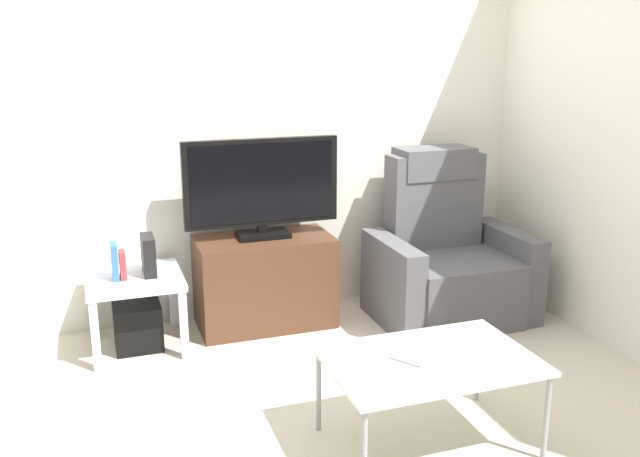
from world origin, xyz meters
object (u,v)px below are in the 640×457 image
book_leftmost (115,261)px  coffee_table (430,364)px  book_middle (123,265)px  television (262,186)px  side_table (135,287)px  subwoofer_box (138,326)px  recliner_armchair (446,260)px  cell_phone (409,359)px  game_console (148,255)px  tv_stand (265,281)px

book_leftmost → coffee_table: bearing=-49.5°
book_middle → television: bearing=8.4°
side_table → subwoofer_box: 0.24m
television → subwoofer_box: television is taller
subwoofer_box → recliner_armchair: bearing=-3.9°
television → recliner_armchair: 1.30m
coffee_table → cell_phone: cell_phone is taller
book_leftmost → game_console: bearing=9.0°
subwoofer_box → game_console: size_ratio=1.18×
tv_stand → book_leftmost: (-0.90, -0.11, 0.26)m
book_leftmost → coffee_table: size_ratio=0.24×
side_table → coffee_table: size_ratio=0.60×
book_leftmost → game_console: size_ratio=0.93×
side_table → book_middle: bearing=-161.0°
television → cell_phone: size_ratio=6.41×
cell_phone → tv_stand: bearing=63.8°
book_middle → subwoofer_box: bearing=19.0°
subwoofer_box → book_leftmost: size_ratio=1.27×
book_middle → coffee_table: (1.19, -1.45, -0.13)m
book_leftmost → subwoofer_box: bearing=11.3°
recliner_armchair → cell_phone: 1.62m
television → coffee_table: bearing=-77.8°
subwoofer_box → cell_phone: size_ratio=1.79×
recliner_armchair → game_console: recliner_armchair is taller
tv_stand → recliner_armchair: (1.17, -0.22, 0.08)m
side_table → coffee_table: bearing=-52.2°
book_leftmost → book_middle: (0.04, 0.00, -0.03)m
side_table → book_middle: size_ratio=3.37×
recliner_armchair → game_console: (-1.87, 0.14, 0.18)m
tv_stand → recliner_armchair: bearing=-10.7°
book_leftmost → game_console: (0.19, 0.03, 0.01)m
subwoofer_box → television: bearing=7.5°
side_table → book_leftmost: bearing=-168.7°
coffee_table → subwoofer_box: bearing=127.8°
television → game_console: (-0.71, -0.10, -0.34)m
television → subwoofer_box: 1.11m
television → recliner_armchair: television is taller
book_leftmost → cell_phone: book_leftmost is taller
television → book_leftmost: (-0.90, -0.13, -0.35)m
recliner_armchair → book_middle: size_ratio=6.74×
game_console → tv_stand: bearing=6.2°
television → book_middle: (-0.86, -0.13, -0.38)m
tv_stand → subwoofer_box: (-0.80, -0.09, -0.15)m
side_table → book_leftmost: 0.20m
book_middle → game_console: bearing=11.4°
book_middle → coffee_table: size_ratio=0.18×
book_middle → cell_phone: 1.81m
television → side_table: (-0.80, -0.11, -0.53)m
game_console → book_leftmost: bearing=-171.0°
television → coffee_table: 1.68m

